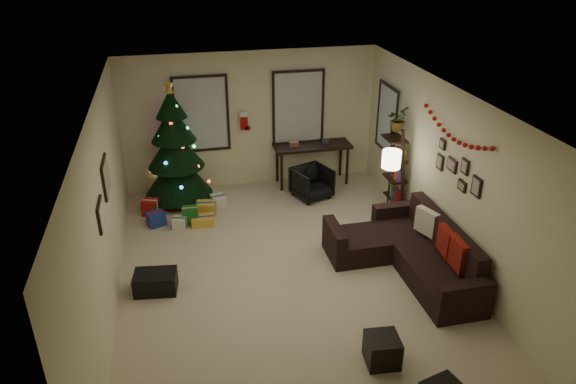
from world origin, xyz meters
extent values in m
plane|color=#C2B393|center=(0.00, 0.00, 0.00)|extent=(7.00, 7.00, 0.00)
plane|color=white|center=(0.00, 0.00, 2.70)|extent=(7.00, 7.00, 0.00)
plane|color=beige|center=(0.00, 3.50, 1.35)|extent=(5.00, 0.00, 5.00)
plane|color=beige|center=(-2.50, 0.00, 1.35)|extent=(0.00, 7.00, 7.00)
plane|color=beige|center=(2.50, 0.00, 1.35)|extent=(0.00, 7.00, 7.00)
cube|color=#728CB2|center=(-0.95, 3.47, 1.55)|extent=(0.94, 0.02, 1.35)
cube|color=beige|center=(-0.95, 3.47, 1.55)|extent=(0.94, 0.03, 1.35)
cube|color=#728CB2|center=(0.95, 3.47, 1.55)|extent=(0.94, 0.02, 1.35)
cube|color=beige|center=(0.95, 3.47, 1.55)|extent=(0.94, 0.03, 1.35)
cube|color=#728CB2|center=(2.47, 2.55, 1.50)|extent=(0.05, 0.27, 1.17)
cube|color=beige|center=(2.47, 2.55, 1.50)|extent=(0.05, 0.45, 1.17)
cylinder|color=black|center=(-1.51, 3.03, 0.14)|extent=(0.09, 0.09, 0.28)
cone|color=black|center=(-1.51, 3.03, 0.56)|extent=(1.28, 1.28, 0.89)
cone|color=black|center=(-1.51, 3.03, 1.08)|extent=(1.05, 1.05, 0.75)
cone|color=black|center=(-1.51, 3.03, 1.55)|extent=(0.83, 0.83, 0.66)
cone|color=black|center=(-1.51, 3.03, 1.92)|extent=(0.56, 0.56, 0.52)
cylinder|color=maroon|center=(-1.51, 3.03, 0.02)|extent=(1.03, 1.03, 0.04)
cube|color=gold|center=(-1.05, 2.35, 0.11)|extent=(0.35, 0.28, 0.22)
cube|color=silver|center=(-1.55, 1.90, 0.10)|extent=(0.22, 0.22, 0.20)
cube|color=navy|center=(-1.95, 2.10, 0.12)|extent=(0.30, 0.22, 0.25)
cube|color=#14591E|center=(-1.35, 2.05, 0.15)|extent=(0.28, 0.25, 0.30)
cube|color=maroon|center=(-2.05, 2.55, 0.14)|extent=(0.26, 0.26, 0.28)
cube|color=gold|center=(-1.15, 1.95, 0.07)|extent=(0.40, 0.30, 0.15)
cube|color=silver|center=(-0.80, 2.65, 0.09)|extent=(0.25, 0.30, 0.18)
cube|color=black|center=(2.03, -0.26, 0.18)|extent=(0.79, 2.10, 0.37)
cube|color=black|center=(2.32, -0.26, 0.60)|extent=(0.20, 2.10, 0.46)
cube|color=black|center=(2.03, -1.41, 0.29)|extent=(0.79, 0.20, 0.58)
cube|color=black|center=(2.03, 0.88, 0.29)|extent=(0.79, 0.20, 0.58)
cube|color=black|center=(1.27, 0.39, 0.18)|extent=(0.74, 0.79, 0.37)
cube|color=black|center=(0.80, 0.39, 0.29)|extent=(0.18, 0.79, 0.58)
cube|color=maroon|center=(2.21, -0.82, 0.64)|extent=(0.13, 0.44, 0.44)
cube|color=maroon|center=(2.21, -0.47, 0.64)|extent=(0.15, 0.41, 0.40)
cube|color=beige|center=(2.21, 0.13, 0.63)|extent=(0.25, 0.42, 0.40)
cube|color=black|center=(0.69, -1.92, 0.18)|extent=(0.42, 0.42, 0.37)
cube|color=black|center=(1.19, 3.22, 0.81)|extent=(1.55, 0.55, 0.06)
cylinder|color=black|center=(0.51, 3.00, 0.39)|extent=(0.06, 0.06, 0.77)
cylinder|color=black|center=(0.51, 3.44, 0.39)|extent=(0.06, 0.06, 0.77)
cylinder|color=black|center=(1.87, 3.00, 0.39)|extent=(0.06, 0.06, 0.77)
cylinder|color=black|center=(1.87, 3.44, 0.39)|extent=(0.06, 0.06, 0.77)
imported|color=black|center=(1.02, 2.57, 0.31)|extent=(0.76, 0.74, 0.62)
cube|color=black|center=(2.32, 1.36, 0.86)|extent=(0.05, 0.05, 1.72)
cube|color=black|center=(2.32, 1.82, 0.86)|extent=(0.05, 0.05, 1.72)
cube|color=black|center=(2.29, 1.59, 0.33)|extent=(0.30, 0.48, 0.03)
cube|color=black|center=(2.29, 1.59, 0.72)|extent=(0.30, 0.48, 0.03)
cube|color=black|center=(2.29, 1.59, 1.10)|extent=(0.30, 0.48, 0.03)
cube|color=black|center=(2.29, 1.59, 1.48)|extent=(0.30, 0.48, 0.03)
imported|color=#4C4C4C|center=(2.30, 1.75, 1.83)|extent=(0.62, 0.64, 0.53)
cylinder|color=black|center=(1.95, 1.08, 0.01)|extent=(0.26, 0.26, 0.03)
cylinder|color=black|center=(1.95, 1.08, 0.64)|extent=(0.03, 0.03, 1.23)
cylinder|color=white|center=(1.95, 1.08, 1.32)|extent=(0.31, 0.31, 0.29)
cube|color=black|center=(-2.48, 0.66, 1.63)|extent=(0.04, 0.60, 0.50)
cube|color=tan|center=(-2.48, 0.66, 1.63)|extent=(0.01, 0.54, 0.45)
cube|color=black|center=(-2.48, -0.28, 1.54)|extent=(0.04, 0.45, 0.35)
cube|color=beige|center=(-2.48, -0.28, 1.54)|extent=(0.01, 0.41, 0.31)
cube|color=black|center=(2.48, -0.60, 1.55)|extent=(0.03, 0.22, 0.28)
cube|color=black|center=(2.48, -0.25, 1.70)|extent=(0.03, 0.18, 0.22)
cube|color=black|center=(2.48, -0.25, 1.40)|extent=(0.03, 0.20, 0.16)
cube|color=black|center=(2.48, 0.10, 1.58)|extent=(0.03, 0.26, 0.20)
cube|color=black|center=(2.48, 0.45, 1.48)|extent=(0.03, 0.18, 0.24)
cube|color=black|center=(2.48, 0.45, 1.78)|extent=(0.03, 0.16, 0.16)
cube|color=#990F0C|center=(-0.15, 3.39, 1.35)|extent=(0.14, 0.04, 0.30)
cube|color=white|center=(-0.15, 3.39, 1.50)|extent=(0.16, 0.05, 0.08)
cube|color=#990F0C|center=(-0.08, 3.39, 1.22)|extent=(0.10, 0.04, 0.08)
cube|color=#990F0C|center=(0.18, 3.58, 1.42)|extent=(0.14, 0.04, 0.30)
cube|color=white|center=(0.18, 3.58, 1.57)|extent=(0.16, 0.05, 0.08)
cube|color=#990F0C|center=(0.25, 3.58, 1.29)|extent=(0.10, 0.04, 0.08)
cube|color=black|center=(-1.96, 0.13, 0.15)|extent=(0.64, 0.47, 0.30)
camera|label=1|loc=(-1.49, -6.48, 4.71)|focal=33.41mm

